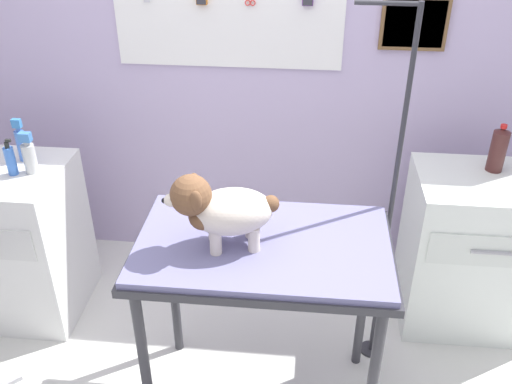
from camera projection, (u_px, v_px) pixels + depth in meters
The scene contains 10 objects.
rear_wall_panel at pixel (259, 79), 3.11m from camera, with size 4.00×0.11×2.30m.
grooming_table at pixel (263, 260), 2.27m from camera, with size 1.04×0.64×0.91m.
grooming_arm at pixel (388, 218), 2.51m from camera, with size 0.30×0.11×1.77m.
dog at pixel (220, 209), 2.12m from camera, with size 0.43×0.27×0.32m.
counter_left at pixel (2, 240), 3.03m from camera, with size 0.80×0.58×0.87m.
cabinet_right at pixel (472, 251), 2.95m from camera, with size 0.68×0.54×0.87m.
pump_bottle_white at pixel (21, 143), 2.85m from camera, with size 0.05×0.05×0.23m.
shampoo_bottle at pixel (29, 156), 2.74m from camera, with size 0.06×0.06×0.21m.
spray_bottle_short at pixel (11, 160), 2.73m from camera, with size 0.05×0.05×0.19m.
soda_bottle at pixel (498, 150), 2.75m from camera, with size 0.08×0.08×0.25m.
Camera 1 is at (0.28, -1.70, 2.22)m, focal length 39.32 mm.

